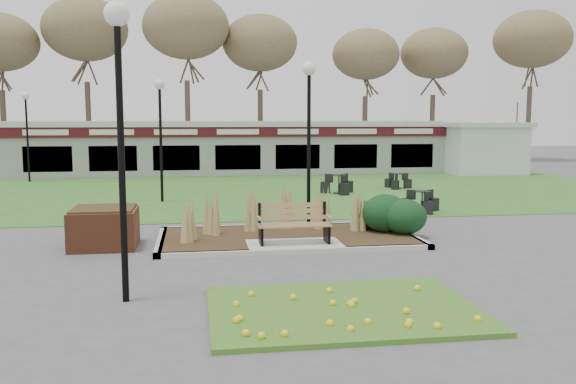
{
  "coord_description": "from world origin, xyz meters",
  "views": [
    {
      "loc": [
        -2.26,
        -13.64,
        3.01
      ],
      "look_at": [
        0.14,
        2.0,
        1.11
      ],
      "focal_mm": 38.0,
      "sensor_mm": 36.0,
      "label": 1
    }
  ],
  "objects": [
    {
      "name": "lamp_post_mid_right",
      "position": [
        -3.46,
        8.79,
        3.22
      ],
      "size": [
        0.37,
        0.37,
        4.42
      ],
      "color": "black",
      "rests_on": "ground"
    },
    {
      "name": "service_hut",
      "position": [
        13.5,
        18.0,
        1.45
      ],
      "size": [
        4.4,
        3.4,
        2.83
      ],
      "color": "silver",
      "rests_on": "ground"
    },
    {
      "name": "bistro_set_d",
      "position": [
        6.42,
        11.62,
        0.23
      ],
      "size": [
        1.05,
        1.21,
        0.64
      ],
      "color": "black",
      "rests_on": "ground"
    },
    {
      "name": "bistro_set_c",
      "position": [
        3.48,
        10.23,
        0.27
      ],
      "size": [
        1.42,
        1.32,
        0.76
      ],
      "color": "black",
      "rests_on": "ground"
    },
    {
      "name": "park_bench",
      "position": [
        0.0,
        0.25,
        0.59
      ],
      "size": [
        1.7,
        0.66,
        0.93
      ],
      "color": "#9D7D47",
      "rests_on": "ground"
    },
    {
      "name": "ground",
      "position": [
        0.0,
        0.0,
        0.0
      ],
      "size": [
        100.0,
        100.0,
        0.0
      ],
      "primitive_type": "plane",
      "color": "#515154",
      "rests_on": "ground"
    },
    {
      "name": "patio_umbrella",
      "position": [
        15.44,
        18.0,
        1.78
      ],
      "size": [
        2.58,
        2.62,
        2.81
      ],
      "color": "black",
      "rests_on": "ground"
    },
    {
      "name": "bistro_set_b",
      "position": [
        4.99,
        5.0,
        0.25
      ],
      "size": [
        1.28,
        1.15,
        0.68
      ],
      "color": "black",
      "rests_on": "ground"
    },
    {
      "name": "brick_planter",
      "position": [
        -4.4,
        1.0,
        0.48
      ],
      "size": [
        1.5,
        1.5,
        0.95
      ],
      "color": "brown",
      "rests_on": "ground"
    },
    {
      "name": "tree_backdrop",
      "position": [
        0.0,
        28.0,
        8.36
      ],
      "size": [
        47.24,
        5.24,
        10.36
      ],
      "color": "#47382B",
      "rests_on": "ground"
    },
    {
      "name": "lamp_post_near_right",
      "position": [
        0.91,
        3.2,
        3.34
      ],
      "size": [
        0.38,
        0.38,
        4.59
      ],
      "color": "black",
      "rests_on": "ground"
    },
    {
      "name": "lamp_post_far_left",
      "position": [
        -10.13,
        17.0,
        3.12
      ],
      "size": [
        0.36,
        0.36,
        4.28
      ],
      "color": "black",
      "rests_on": "ground"
    },
    {
      "name": "lawn",
      "position": [
        0.0,
        12.0,
        0.01
      ],
      "size": [
        34.0,
        16.0,
        0.02
      ],
      "primitive_type": "cube",
      "color": "#38641F",
      "rests_on": "ground"
    },
    {
      "name": "lamp_post_near_left",
      "position": [
        -3.44,
        -3.5,
        3.54
      ],
      "size": [
        0.4,
        0.4,
        4.86
      ],
      "color": "black",
      "rests_on": "ground"
    },
    {
      "name": "food_pavilion",
      "position": [
        0.0,
        19.96,
        1.48
      ],
      "size": [
        24.6,
        3.4,
        2.9
      ],
      "color": "gray",
      "rests_on": "ground"
    },
    {
      "name": "planting_bed",
      "position": [
        1.27,
        1.35,
        0.37
      ],
      "size": [
        6.75,
        3.4,
        1.27
      ],
      "color": "#342715",
      "rests_on": "ground"
    },
    {
      "name": "flower_bed",
      "position": [
        0.0,
        -4.6,
        0.07
      ],
      "size": [
        4.2,
        3.0,
        0.16
      ],
      "color": "#26601B",
      "rests_on": "ground"
    }
  ]
}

